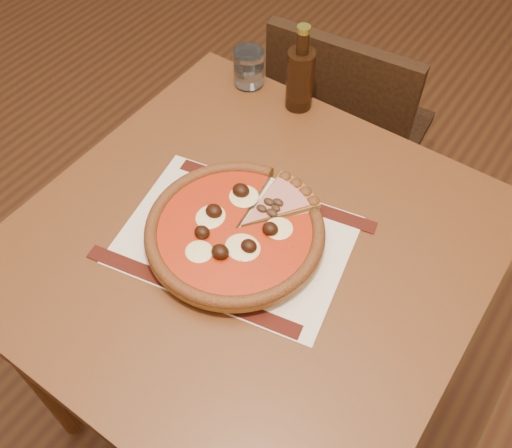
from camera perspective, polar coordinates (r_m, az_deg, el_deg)
The scene contains 8 objects.
table at distance 1.11m, azimuth -0.60°, elevation -4.80°, with size 0.80×0.80×0.75m.
chair_far at distance 1.64m, azimuth 8.78°, elevation 9.11°, with size 0.42×0.42×0.81m.
placemat at distance 1.03m, azimuth -2.08°, elevation -1.59°, with size 0.40×0.28×0.00m, color silver.
plate at distance 1.02m, azimuth -2.10°, elevation -1.26°, with size 0.30×0.30×0.02m, color white.
pizza at distance 1.00m, azimuth -2.15°, elevation -0.60°, with size 0.32×0.32×0.04m.
ham_slice at distance 1.03m, azimuth 2.56°, elevation 1.51°, with size 0.11×0.15×0.02m.
water_glass at distance 1.31m, azimuth -0.73°, elevation 15.36°, with size 0.07×0.07×0.08m, color white.
bottle at distance 1.23m, azimuth 4.45°, elevation 14.47°, with size 0.06×0.06×0.20m.
Camera 1 is at (1.22, -1.17, 1.58)m, focal length 40.00 mm.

